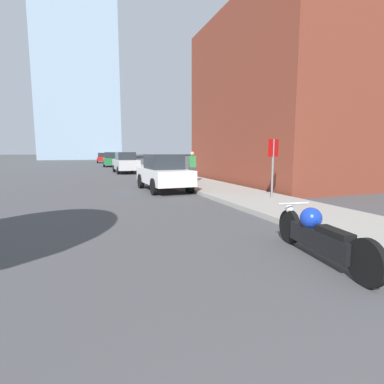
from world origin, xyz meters
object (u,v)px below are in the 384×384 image
object	(u,v)px
parked_car_green	(111,159)
pedestrian	(192,166)
parked_car_silver	(126,163)
parked_car_red	(103,158)
motorcycle	(319,235)
parked_car_white	(163,172)
stop_sign	(273,158)

from	to	relation	value
parked_car_green	pedestrian	size ratio (longest dim) A/B	2.40
parked_car_silver	parked_car_red	distance (m)	24.30
parked_car_green	pedestrian	world-z (taller)	pedestrian
motorcycle	parked_car_silver	world-z (taller)	parked_car_silver
motorcycle	parked_car_red	world-z (taller)	parked_car_red
pedestrian	parked_car_white	bearing A→B (deg)	-136.17
motorcycle	parked_car_red	xyz separation A→B (m)	(-0.46, 46.06, 0.38)
parked_car_silver	parked_car_red	size ratio (longest dim) A/B	1.06
parked_car_white	parked_car_red	xyz separation A→B (m)	(-0.32, 36.55, -0.04)
motorcycle	parked_car_silver	distance (m)	21.78
parked_car_silver	parked_car_green	xyz separation A→B (m)	(-0.14, 11.48, -0.02)
parked_car_silver	parked_car_green	distance (m)	11.48
motorcycle	parked_car_white	world-z (taller)	parked_car_white
parked_car_red	pedestrian	size ratio (longest dim) A/B	2.60
parked_car_red	pedestrian	xyz separation A→B (m)	(2.50, -34.46, 0.18)
parked_car_silver	stop_sign	bearing A→B (deg)	-81.48
parked_car_red	pedestrian	distance (m)	34.55
parked_car_silver	parked_car_red	world-z (taller)	parked_car_silver
motorcycle	parked_car_white	bearing A→B (deg)	99.17
pedestrian	parked_car_green	bearing A→B (deg)	96.28
parked_car_white	parked_car_silver	size ratio (longest dim) A/B	0.91
motorcycle	pedestrian	distance (m)	11.80
parked_car_silver	stop_sign	xyz separation A→B (m)	(2.80, -16.74, 0.70)
parked_car_white	stop_sign	distance (m)	5.31
parked_car_silver	stop_sign	world-z (taller)	stop_sign
parked_car_silver	motorcycle	bearing A→B (deg)	-90.44
parked_car_white	pedestrian	distance (m)	3.02
parked_car_white	pedestrian	world-z (taller)	pedestrian
motorcycle	parked_car_red	size ratio (longest dim) A/B	0.61
pedestrian	parked_car_silver	bearing A→B (deg)	102.41
parked_car_white	parked_car_silver	xyz separation A→B (m)	(-0.06, 12.25, 0.02)
parked_car_red	pedestrian	bearing A→B (deg)	-83.71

